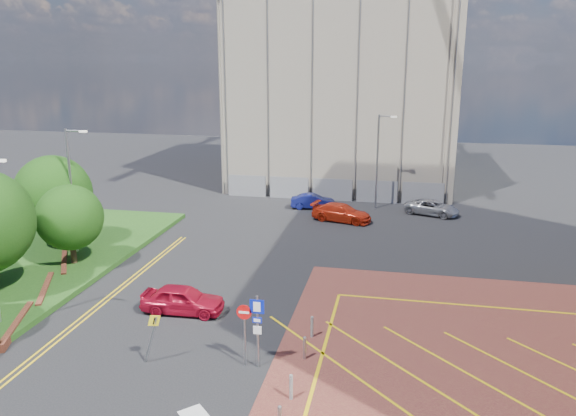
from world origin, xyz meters
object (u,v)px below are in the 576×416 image
(warning_sign, at_px, (152,333))
(sign_cluster, at_px, (253,324))
(lamp_left_far, at_px, (72,186))
(car_red_left, at_px, (183,299))
(car_red_back, at_px, (342,213))
(lamp_back, at_px, (378,158))
(car_blue_back, at_px, (313,201))
(tree_c, at_px, (70,218))
(car_silver_back, at_px, (432,207))
(tree_d, at_px, (53,193))

(warning_sign, bearing_deg, sign_cluster, 8.08)
(lamp_left_far, xyz_separation_m, sign_cluster, (14.72, -11.02, -2.71))
(car_red_left, relative_size, car_red_back, 0.88)
(lamp_left_far, xyz_separation_m, lamp_back, (18.50, 16.00, -0.30))
(warning_sign, height_order, car_blue_back, warning_sign)
(car_blue_back, bearing_deg, lamp_left_far, 130.63)
(tree_c, relative_size, car_silver_back, 1.11)
(tree_d, distance_m, lamp_left_far, 2.44)
(sign_cluster, relative_size, car_blue_back, 0.85)
(car_red_left, bearing_deg, lamp_back, -22.84)
(car_red_left, distance_m, car_red_back, 19.14)
(sign_cluster, relative_size, car_red_left, 0.76)
(car_silver_back, bearing_deg, tree_d, 138.17)
(tree_c, height_order, lamp_back, lamp_back)
(tree_c, height_order, lamp_left_far, lamp_left_far)
(tree_c, distance_m, car_red_back, 20.35)
(lamp_left_far, relative_size, lamp_back, 1.00)
(tree_d, bearing_deg, car_silver_back, 28.77)
(car_red_left, height_order, car_red_back, car_red_left)
(car_red_left, bearing_deg, sign_cluster, -133.97)
(tree_d, bearing_deg, warning_sign, -44.97)
(lamp_left_far, xyz_separation_m, car_silver_back, (23.09, 14.82, -4.05))
(tree_c, xyz_separation_m, car_blue_back, (12.24, 16.86, -2.57))
(warning_sign, bearing_deg, car_blue_back, 84.35)
(car_blue_back, distance_m, car_red_back, 4.43)
(tree_c, relative_size, car_red_left, 1.17)
(car_blue_back, xyz_separation_m, car_red_back, (2.83, -3.40, 0.07))
(lamp_back, bearing_deg, sign_cluster, -97.97)
(sign_cluster, bearing_deg, car_blue_back, 93.45)
(tree_c, relative_size, lamp_left_far, 0.61)
(sign_cluster, xyz_separation_m, car_silver_back, (8.37, 25.83, -1.34))
(sign_cluster, xyz_separation_m, car_blue_back, (-1.56, 25.87, -1.33))
(lamp_back, relative_size, car_red_back, 1.68)
(lamp_left_far, relative_size, car_red_left, 1.91)
(tree_c, distance_m, tree_d, 4.30)
(sign_cluster, height_order, car_red_back, sign_cluster)
(lamp_back, bearing_deg, lamp_left_far, -139.14)
(car_red_back, relative_size, car_silver_back, 1.08)
(tree_c, height_order, tree_d, tree_d)
(tree_d, relative_size, car_red_back, 1.28)
(tree_d, bearing_deg, car_blue_back, 42.28)
(lamp_left_far, bearing_deg, tree_d, 154.32)
(lamp_left_far, relative_size, car_blue_back, 2.12)
(tree_d, relative_size, lamp_left_far, 0.76)
(tree_d, relative_size, car_blue_back, 1.61)
(lamp_left_far, height_order, car_red_back, lamp_left_far)
(lamp_left_far, relative_size, car_silver_back, 1.82)
(car_red_left, distance_m, car_silver_back, 25.23)
(warning_sign, bearing_deg, car_red_back, 76.71)
(lamp_back, xyz_separation_m, car_red_left, (-8.60, -22.69, -3.64))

